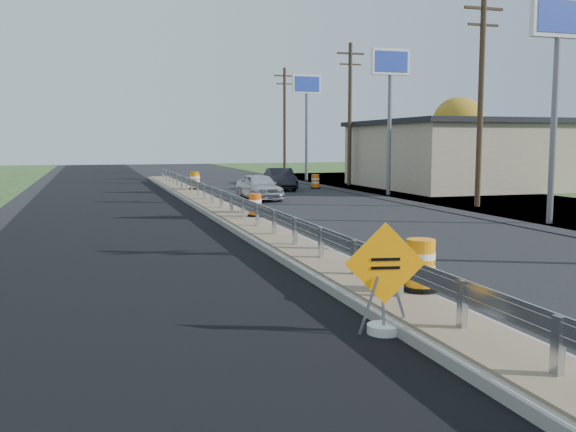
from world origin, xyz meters
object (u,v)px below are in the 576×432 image
object	(u,v)px
barrel_median_far	(195,181)
car_dark_mid	(280,179)
caution_sign	(384,306)
barrel_median_mid	(255,206)
car_silver	(259,187)
barrel_shoulder_mid	(315,182)
barrel_median_near	(420,266)

from	to	relation	value
barrel_median_far	car_dark_mid	distance (m)	5.60
caution_sign	barrel_median_far	size ratio (longest dim) A/B	1.72
caution_sign	car_dark_mid	size ratio (longest dim) A/B	0.43
barrel_median_mid	car_silver	world-z (taller)	car_silver
barrel_shoulder_mid	car_silver	bearing A→B (deg)	-129.20
caution_sign	barrel_median_far	world-z (taller)	caution_sign
barrel_median_near	barrel_shoulder_mid	size ratio (longest dim) A/B	1.07
barrel_median_far	barrel_median_near	bearing A→B (deg)	-90.00
barrel_shoulder_mid	car_silver	distance (m)	8.46
caution_sign	car_silver	bearing A→B (deg)	91.95
barrel_median_mid	car_dark_mid	bearing A→B (deg)	70.33
barrel_median_far	barrel_shoulder_mid	xyz separation A→B (m)	(7.84, 1.62, -0.29)
barrel_shoulder_mid	barrel_median_near	bearing A→B (deg)	-105.76
barrel_median_near	barrel_median_far	distance (m)	26.17
barrel_shoulder_mid	barrel_median_far	bearing A→B (deg)	-168.36
caution_sign	barrel_median_near	size ratio (longest dim) A/B	1.82
barrel_median_mid	car_dark_mid	xyz separation A→B (m)	(5.45, 15.25, 0.04)
barrel_median_mid	barrel_shoulder_mid	xyz separation A→B (m)	(7.84, 15.58, -0.20)
barrel_median_near	car_silver	size ratio (longest dim) A/B	0.24
barrel_median_far	caution_sign	bearing A→B (deg)	-93.00
barrel_shoulder_mid	car_dark_mid	size ratio (longest dim) A/B	0.22
barrel_shoulder_mid	caution_sign	bearing A→B (deg)	-107.58
caution_sign	barrel_shoulder_mid	world-z (taller)	caution_sign
caution_sign	barrel_median_mid	xyz separation A→B (m)	(1.45, 13.74, 0.19)
barrel_median_near	car_dark_mid	xyz separation A→B (m)	(5.45, 27.46, -0.02)
caution_sign	barrel_median_far	xyz separation A→B (m)	(1.45, 27.71, 0.27)
barrel_median_far	barrel_shoulder_mid	bearing A→B (deg)	11.64
barrel_median_mid	barrel_shoulder_mid	bearing A→B (deg)	63.29
barrel_median_near	barrel_shoulder_mid	xyz separation A→B (m)	(7.84, 27.79, -0.26)
barrel_median_near	barrel_shoulder_mid	world-z (taller)	barrel_median_near
barrel_median_far	car_silver	size ratio (longest dim) A/B	0.26
car_dark_mid	barrel_median_far	bearing A→B (deg)	-161.36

